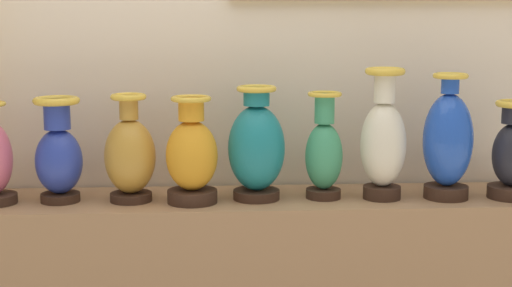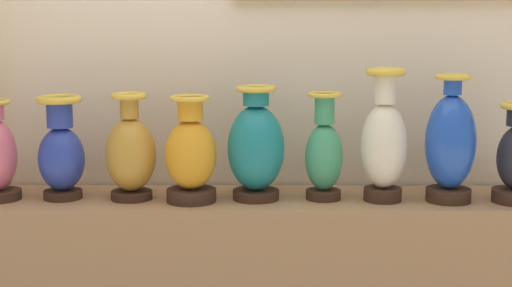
{
  "view_description": "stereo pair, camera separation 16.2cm",
  "coord_description": "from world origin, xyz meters",
  "px_view_note": "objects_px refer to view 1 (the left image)",
  "views": [
    {
      "loc": [
        -0.15,
        -2.4,
        1.44
      ],
      "look_at": [
        0.0,
        0.0,
        1.04
      ],
      "focal_mm": 53.23,
      "sensor_mm": 36.0,
      "label": 1
    },
    {
      "loc": [
        0.01,
        -2.4,
        1.44
      ],
      "look_at": [
        0.0,
        0.0,
        1.04
      ],
      "focal_mm": 53.23,
      "sensor_mm": 36.0,
      "label": 2
    }
  ],
  "objects_px": {
    "vase_jade": "(324,153)",
    "vase_onyx": "(512,155)",
    "vase_teal": "(256,148)",
    "vase_cobalt": "(59,154)",
    "vase_amber": "(192,156)",
    "vase_ivory": "(383,141)",
    "vase_ochre": "(130,155)",
    "vase_sapphire": "(448,142)"
  },
  "relations": [
    {
      "from": "vase_jade",
      "to": "vase_sapphire",
      "type": "relative_size",
      "value": 0.85
    },
    {
      "from": "vase_sapphire",
      "to": "vase_jade",
      "type": "bearing_deg",
      "value": 176.12
    },
    {
      "from": "vase_amber",
      "to": "vase_onyx",
      "type": "bearing_deg",
      "value": -0.1
    },
    {
      "from": "vase_jade",
      "to": "vase_sapphire",
      "type": "xyz_separation_m",
      "value": [
        0.4,
        -0.03,
        0.03
      ]
    },
    {
      "from": "vase_teal",
      "to": "vase_ivory",
      "type": "relative_size",
      "value": 0.87
    },
    {
      "from": "vase_jade",
      "to": "vase_onyx",
      "type": "distance_m",
      "value": 0.61
    },
    {
      "from": "vase_ochre",
      "to": "vase_onyx",
      "type": "distance_m",
      "value": 1.22
    },
    {
      "from": "vase_cobalt",
      "to": "vase_sapphire",
      "type": "xyz_separation_m",
      "value": [
        1.24,
        -0.03,
        0.03
      ]
    },
    {
      "from": "vase_amber",
      "to": "vase_ivory",
      "type": "xyz_separation_m",
      "value": [
        0.61,
        0.02,
        0.04
      ]
    },
    {
      "from": "vase_cobalt",
      "to": "vase_onyx",
      "type": "relative_size",
      "value": 1.05
    },
    {
      "from": "vase_teal",
      "to": "vase_onyx",
      "type": "bearing_deg",
      "value": -2.46
    },
    {
      "from": "vase_teal",
      "to": "vase_cobalt",
      "type": "bearing_deg",
      "value": 179.59
    },
    {
      "from": "vase_amber",
      "to": "vase_jade",
      "type": "relative_size",
      "value": 0.98
    },
    {
      "from": "vase_ochre",
      "to": "vase_amber",
      "type": "height_order",
      "value": "vase_ochre"
    },
    {
      "from": "vase_ochre",
      "to": "vase_teal",
      "type": "distance_m",
      "value": 0.4
    },
    {
      "from": "vase_ochre",
      "to": "vase_amber",
      "type": "bearing_deg",
      "value": -9.31
    },
    {
      "from": "vase_ochre",
      "to": "vase_sapphire",
      "type": "distance_m",
      "value": 1.01
    },
    {
      "from": "vase_teal",
      "to": "vase_onyx",
      "type": "relative_size",
      "value": 1.15
    },
    {
      "from": "vase_ochre",
      "to": "vase_jade",
      "type": "bearing_deg",
      "value": 0.25
    },
    {
      "from": "vase_teal",
      "to": "vase_jade",
      "type": "xyz_separation_m",
      "value": [
        0.22,
        0.0,
        -0.02
      ]
    },
    {
      "from": "vase_jade",
      "to": "vase_sapphire",
      "type": "bearing_deg",
      "value": -3.88
    },
    {
      "from": "vase_teal",
      "to": "vase_ivory",
      "type": "bearing_deg",
      "value": -2.44
    },
    {
      "from": "vase_ochre",
      "to": "vase_cobalt",
      "type": "bearing_deg",
      "value": 178.48
    },
    {
      "from": "vase_jade",
      "to": "vase_teal",
      "type": "bearing_deg",
      "value": -179.68
    },
    {
      "from": "vase_jade",
      "to": "vase_ivory",
      "type": "distance_m",
      "value": 0.19
    },
    {
      "from": "vase_amber",
      "to": "vase_onyx",
      "type": "height_order",
      "value": "vase_amber"
    },
    {
      "from": "vase_cobalt",
      "to": "vase_ochre",
      "type": "xyz_separation_m",
      "value": [
        0.22,
        -0.01,
        -0.01
      ]
    },
    {
      "from": "vase_cobalt",
      "to": "vase_amber",
      "type": "xyz_separation_m",
      "value": [
        0.42,
        -0.04,
        -0.0
      ]
    },
    {
      "from": "vase_ivory",
      "to": "vase_ochre",
      "type": "bearing_deg",
      "value": 178.87
    },
    {
      "from": "vase_ochre",
      "to": "vase_jade",
      "type": "relative_size",
      "value": 0.99
    },
    {
      "from": "vase_amber",
      "to": "vase_ivory",
      "type": "height_order",
      "value": "vase_ivory"
    },
    {
      "from": "vase_jade",
      "to": "vase_sapphire",
      "type": "height_order",
      "value": "vase_sapphire"
    },
    {
      "from": "vase_cobalt",
      "to": "vase_ochre",
      "type": "bearing_deg",
      "value": -1.52
    },
    {
      "from": "vase_onyx",
      "to": "vase_cobalt",
      "type": "bearing_deg",
      "value": 178.42
    },
    {
      "from": "vase_cobalt",
      "to": "vase_sapphire",
      "type": "distance_m",
      "value": 1.24
    },
    {
      "from": "vase_sapphire",
      "to": "vase_ivory",
      "type": "bearing_deg",
      "value": 177.74
    },
    {
      "from": "vase_teal",
      "to": "vase_onyx",
      "type": "distance_m",
      "value": 0.83
    },
    {
      "from": "vase_cobalt",
      "to": "vase_jade",
      "type": "height_order",
      "value": "vase_jade"
    },
    {
      "from": "vase_cobalt",
      "to": "vase_ochre",
      "type": "height_order",
      "value": "vase_ochre"
    },
    {
      "from": "vase_cobalt",
      "to": "vase_teal",
      "type": "distance_m",
      "value": 0.62
    },
    {
      "from": "vase_ivory",
      "to": "vase_sapphire",
      "type": "height_order",
      "value": "vase_ivory"
    },
    {
      "from": "vase_jade",
      "to": "vase_ochre",
      "type": "bearing_deg",
      "value": -179.75
    }
  ]
}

